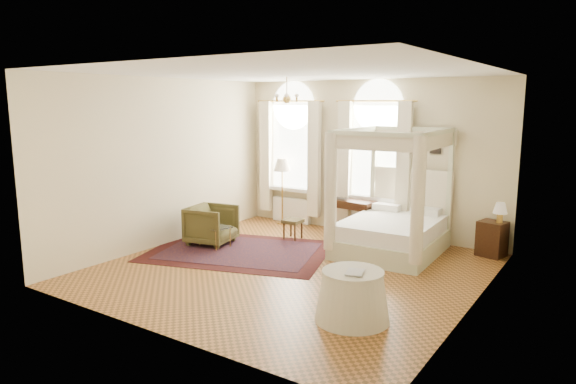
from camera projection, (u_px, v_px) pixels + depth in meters
name	position (u px, v px, depth m)	size (l,w,h in m)	color
ground	(292.00, 269.00, 8.81)	(6.00, 6.00, 0.00)	#A5652F
room_walls	(292.00, 154.00, 8.46)	(6.00, 6.00, 6.00)	beige
window_left	(291.00, 160.00, 11.94)	(1.62, 0.27, 3.29)	white
window_right	(374.00, 167.00, 10.80)	(1.62, 0.27, 3.29)	white
chandelier	(287.00, 98.00, 9.78)	(0.51, 0.45, 0.50)	#B1883B
wall_pictures	(372.00, 147.00, 10.87)	(2.54, 0.03, 0.39)	black
canopy_bed	(391.00, 226.00, 9.65)	(1.85, 2.24, 2.34)	beige
nightstand	(492.00, 239.00, 9.51)	(0.46, 0.42, 0.66)	#38200F
nightstand_lamp	(500.00, 209.00, 9.33)	(0.25, 0.25, 0.37)	#B1883B
writing_desk	(352.00, 205.00, 10.94)	(1.08, 0.63, 0.78)	#38200F
laptop	(341.00, 198.00, 11.00)	(0.37, 0.24, 0.03)	black
stool	(293.00, 223.00, 10.70)	(0.36, 0.36, 0.41)	#463A1E
armchair	(212.00, 225.00, 10.31)	(0.84, 0.86, 0.79)	#453F1D
coffee_table	(215.00, 228.00, 10.11)	(0.68, 0.53, 0.42)	white
floor_lamp	(282.00, 168.00, 11.90)	(0.40, 0.40, 1.54)	#B1883B
oriental_rug	(239.00, 251.00, 9.85)	(3.93, 3.31, 0.01)	#3F0F0F
side_table	(352.00, 296.00, 6.69)	(0.99, 0.99, 0.67)	silver
book	(346.00, 272.00, 6.55)	(0.22, 0.29, 0.03)	black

